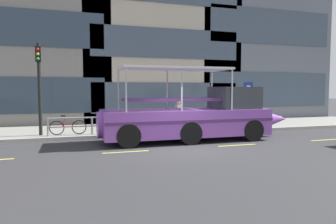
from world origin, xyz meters
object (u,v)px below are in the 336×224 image
Objects in this scene: traffic_light_pole at (39,80)px; pedestrian_mid_left at (179,111)px; duck_tour_boat at (197,117)px; pedestrian_near_bow at (216,111)px; leaned_bicycle at (68,127)px; parking_sign at (248,96)px.

traffic_light_pole reaches higher than pedestrian_mid_left.
traffic_light_pole is 0.46× the size of duck_tour_boat.
pedestrian_near_bow is at bearing 3.81° from traffic_light_pole.
leaned_bicycle is at bearing -174.54° from pedestrian_near_bow.
pedestrian_mid_left is (-4.20, 0.51, -0.84)m from parking_sign.
parking_sign is at bearing 2.42° from leaned_bicycle.
duck_tour_boat is at bearing -19.40° from traffic_light_pole.
duck_tour_boat is 6.11× the size of pedestrian_mid_left.
duck_tour_boat is 4.03m from pedestrian_near_bow.
pedestrian_mid_left is at bearing 6.11° from traffic_light_pole.
pedestrian_near_bow is at bearing 5.46° from leaned_bicycle.
duck_tour_boat is (7.09, -2.50, -1.75)m from traffic_light_pole.
leaned_bicycle is at bearing -177.58° from parking_sign.
parking_sign reaches higher than leaned_bicycle.
leaned_bicycle is 6.16m from pedestrian_mid_left.
duck_tour_boat is at bearing -128.96° from pedestrian_near_bow.
parking_sign is 0.27× the size of duck_tour_boat.
parking_sign is at bearing 1.37° from traffic_light_pole.
leaned_bicycle is 1.11× the size of pedestrian_near_bow.
duck_tour_boat is at bearing -147.99° from parking_sign.
leaned_bicycle is at bearing 158.14° from duck_tour_boat.
traffic_light_pole is at bearing -178.63° from parking_sign.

